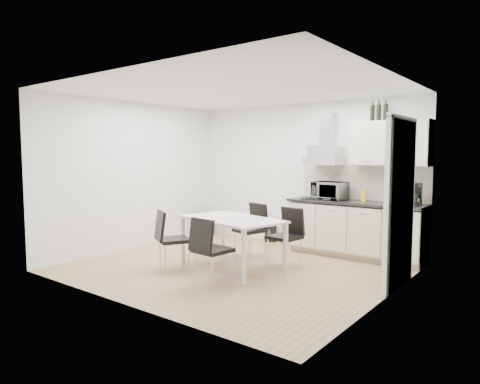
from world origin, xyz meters
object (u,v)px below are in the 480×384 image
object	(u,v)px
chair_far_right	(284,238)
chair_near_left	(174,241)
guitar_amp	(204,224)
floor_speaker	(271,233)
chair_far_left	(250,231)
kitchenette	(358,207)
dining_table	(232,223)
chair_near_right	(213,251)

from	to	relation	value
chair_far_right	chair_near_left	world-z (taller)	same
guitar_amp	floor_speaker	bearing A→B (deg)	-8.85
chair_far_left	guitar_amp	world-z (taller)	chair_far_left
kitchenette	dining_table	distance (m)	2.17
guitar_amp	chair_far_right	bearing A→B (deg)	-42.18
kitchenette	chair_far_right	xyz separation A→B (m)	(-0.62, -1.27, -0.39)
chair_far_left	chair_near_right	bearing A→B (deg)	121.24
kitchenette	dining_table	xyz separation A→B (m)	(-1.19, -1.81, -0.15)
chair_far_right	kitchenette	bearing A→B (deg)	-107.79
dining_table	guitar_amp	xyz separation A→B (m)	(-2.12, 1.73, -0.46)
chair_near_right	guitar_amp	xyz separation A→B (m)	(-2.41, 2.48, -0.22)
kitchenette	guitar_amp	world-z (taller)	kitchenette
dining_table	chair_far_left	size ratio (longest dim) A/B	1.91
kitchenette	guitar_amp	bearing A→B (deg)	-178.53
chair_near_left	floor_speaker	world-z (taller)	chair_near_left
kitchenette	chair_far_left	size ratio (longest dim) A/B	2.86
dining_table	chair_far_right	distance (m)	0.82
floor_speaker	chair_far_right	bearing A→B (deg)	-64.46
dining_table	chair_near_left	world-z (taller)	chair_near_left
guitar_amp	chair_near_left	bearing A→B (deg)	-75.00
chair_far_right	chair_near_left	xyz separation A→B (m)	(-1.15, -1.14, 0.00)
kitchenette	dining_table	bearing A→B (deg)	-123.34
dining_table	chair_near_right	distance (m)	0.84
chair_near_right	guitar_amp	world-z (taller)	chair_near_right
chair_near_right	floor_speaker	xyz separation A→B (m)	(-0.91, 2.73, -0.28)
dining_table	floor_speaker	bearing A→B (deg)	119.42
chair_near_left	guitar_amp	world-z (taller)	chair_near_left
dining_table	chair_far_right	world-z (taller)	chair_far_right
kitchenette	chair_near_left	bearing A→B (deg)	-126.38
chair_far_left	chair_near_right	distance (m)	1.52
kitchenette	floor_speaker	size ratio (longest dim) A/B	8.05
chair_far_left	guitar_amp	xyz separation A→B (m)	(-1.94, 1.04, -0.22)
chair_far_left	guitar_amp	size ratio (longest dim) A/B	1.56
chair_far_right	guitar_amp	size ratio (longest dim) A/B	1.56
chair_near_left	floor_speaker	xyz separation A→B (m)	(-0.04, 2.58, -0.28)
chair_far_right	chair_near_right	world-z (taller)	same
chair_near_right	floor_speaker	size ratio (longest dim) A/B	2.81
kitchenette	chair_far_left	xyz separation A→B (m)	(-1.37, -1.12, -0.39)
kitchenette	chair_near_right	world-z (taller)	kitchenette
chair_near_right	dining_table	bearing A→B (deg)	116.27
dining_table	chair_far_left	bearing A→B (deg)	116.74
chair_near_right	chair_far_left	bearing A→B (deg)	113.39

